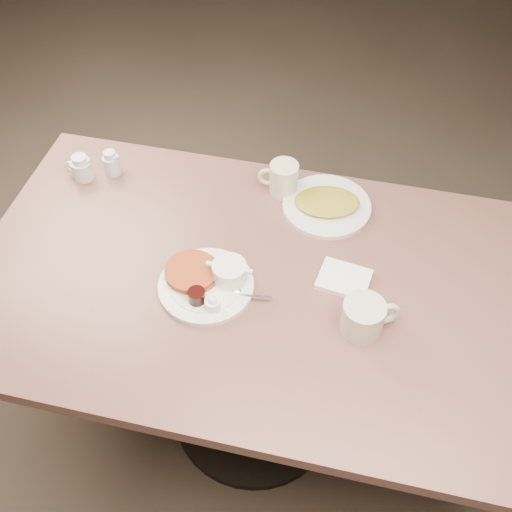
% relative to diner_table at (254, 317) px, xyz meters
% --- Properties ---
extents(room, '(7.04, 8.04, 2.84)m').
position_rel_diner_table_xyz_m(room, '(0.00, 0.00, 0.82)').
color(room, '#4C3F33').
rests_on(room, ground).
extents(diner_table, '(1.50, 0.90, 0.75)m').
position_rel_diner_table_xyz_m(diner_table, '(0.00, 0.00, 0.00)').
color(diner_table, '#84564C').
rests_on(diner_table, ground).
extents(main_plate, '(0.30, 0.25, 0.07)m').
position_rel_diner_table_xyz_m(main_plate, '(-0.11, -0.05, 0.19)').
color(main_plate, white).
rests_on(main_plate, diner_table).
extents(coffee_mug_near, '(0.16, 0.14, 0.09)m').
position_rel_diner_table_xyz_m(coffee_mug_near, '(0.29, -0.09, 0.22)').
color(coffee_mug_near, beige).
rests_on(coffee_mug_near, diner_table).
extents(napkin, '(0.14, 0.12, 0.02)m').
position_rel_diner_table_xyz_m(napkin, '(0.23, 0.04, 0.18)').
color(napkin, white).
rests_on(napkin, diner_table).
extents(coffee_mug_far, '(0.12, 0.09, 0.10)m').
position_rel_diner_table_xyz_m(coffee_mug_far, '(0.00, 0.34, 0.22)').
color(coffee_mug_far, beige).
rests_on(coffee_mug_far, diner_table).
extents(creamer_left, '(0.09, 0.08, 0.08)m').
position_rel_diner_table_xyz_m(creamer_left, '(-0.59, 0.27, 0.21)').
color(creamer_left, silver).
rests_on(creamer_left, diner_table).
extents(creamer_right, '(0.07, 0.05, 0.08)m').
position_rel_diner_table_xyz_m(creamer_right, '(-0.51, 0.31, 0.21)').
color(creamer_right, silver).
rests_on(creamer_right, diner_table).
extents(hash_plate, '(0.30, 0.30, 0.04)m').
position_rel_diner_table_xyz_m(hash_plate, '(0.14, 0.30, 0.18)').
color(hash_plate, silver).
rests_on(hash_plate, diner_table).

